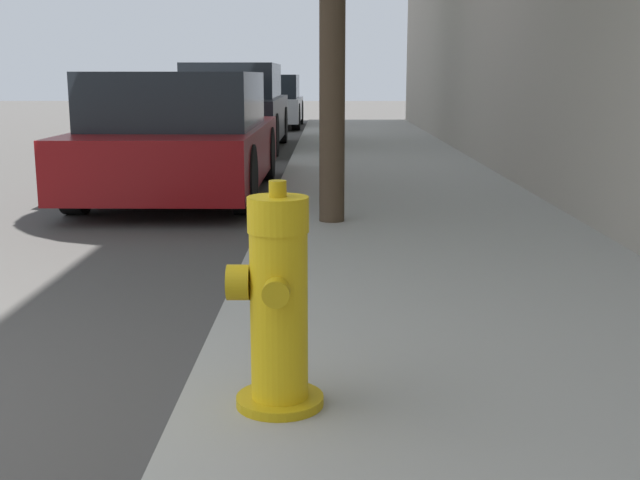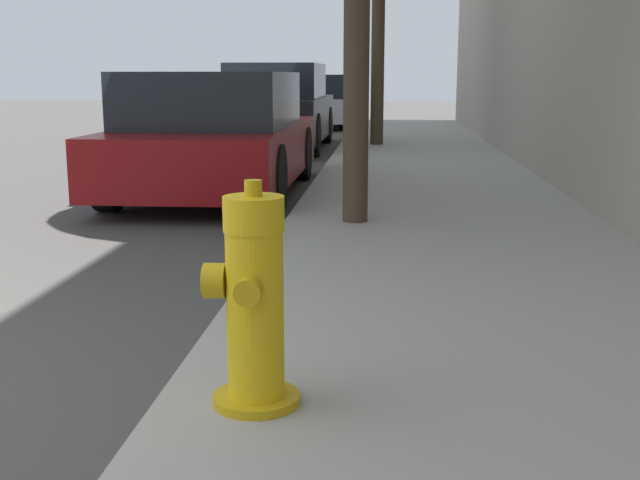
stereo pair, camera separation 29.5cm
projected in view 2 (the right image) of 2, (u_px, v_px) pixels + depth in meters
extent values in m
cube|color=#99968E|center=(532.00, 471.00, 2.61)|extent=(2.70, 40.00, 0.11)
cylinder|color=#C39C11|center=(257.00, 399.00, 3.00)|extent=(0.33, 0.33, 0.03)
cylinder|color=yellow|center=(255.00, 314.00, 2.93)|extent=(0.21, 0.21, 0.62)
cylinder|color=yellow|center=(254.00, 214.00, 2.86)|extent=(0.22, 0.22, 0.13)
cylinder|color=#C39C11|center=(253.00, 188.00, 2.84)|extent=(0.06, 0.06, 0.06)
cylinder|color=#C39C11|center=(248.00, 292.00, 2.77)|extent=(0.10, 0.07, 0.10)
cylinder|color=#C39C11|center=(261.00, 272.00, 3.05)|extent=(0.10, 0.07, 0.10)
cylinder|color=#C39C11|center=(215.00, 281.00, 2.92)|extent=(0.08, 0.13, 0.13)
cube|color=maroon|center=(217.00, 151.00, 9.02)|extent=(1.79, 4.18, 0.58)
cube|color=black|center=(213.00, 99.00, 8.74)|extent=(1.65, 2.30, 0.58)
cylinder|color=black|center=(177.00, 152.00, 10.38)|extent=(0.20, 0.67, 0.67)
cylinder|color=black|center=(302.00, 153.00, 10.25)|extent=(0.20, 0.67, 0.67)
cylinder|color=black|center=(108.00, 177.00, 7.85)|extent=(0.20, 0.67, 0.67)
cylinder|color=black|center=(273.00, 179.00, 7.71)|extent=(0.20, 0.67, 0.67)
cube|color=black|center=(279.00, 118.00, 14.54)|extent=(1.67, 4.40, 0.73)
cube|color=black|center=(277.00, 81.00, 14.23)|extent=(1.53, 2.42, 0.60)
cylinder|color=black|center=(251.00, 125.00, 15.97)|extent=(0.20, 0.71, 0.71)
cylinder|color=black|center=(326.00, 125.00, 15.85)|extent=(0.20, 0.71, 0.71)
cylinder|color=black|center=(223.00, 134.00, 13.31)|extent=(0.20, 0.71, 0.71)
cylinder|color=black|center=(313.00, 135.00, 13.19)|extent=(0.20, 0.71, 0.71)
cube|color=#B7B7BC|center=(316.00, 109.00, 20.74)|extent=(1.72, 3.80, 0.57)
cube|color=black|center=(315.00, 86.00, 20.47)|extent=(1.59, 2.09, 0.59)
cylinder|color=black|center=(291.00, 112.00, 21.98)|extent=(0.20, 0.65, 0.65)
cylinder|color=black|center=(348.00, 112.00, 21.85)|extent=(0.20, 0.65, 0.65)
cylinder|color=black|center=(280.00, 117.00, 19.68)|extent=(0.20, 0.65, 0.65)
cylinder|color=black|center=(343.00, 117.00, 19.55)|extent=(0.20, 0.65, 0.65)
cylinder|color=#423323|center=(357.00, 44.00, 6.46)|extent=(0.21, 0.21, 2.90)
cylinder|color=#423323|center=(378.00, 49.00, 13.94)|extent=(0.23, 0.23, 3.31)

